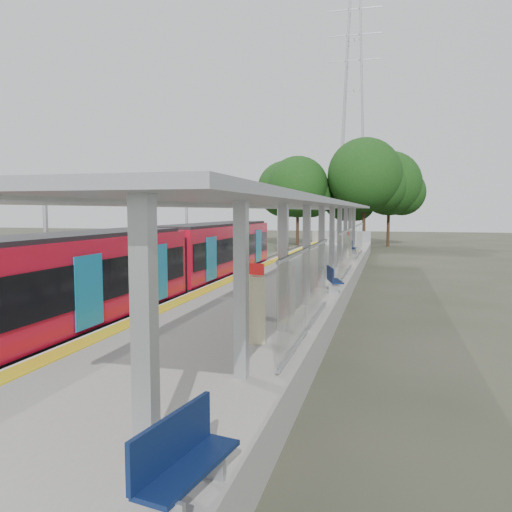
% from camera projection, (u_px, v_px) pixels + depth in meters
% --- Properties ---
extents(ground, '(200.00, 200.00, 0.00)m').
position_uv_depth(ground, '(98.00, 461.00, 8.61)').
color(ground, '#474438').
rests_on(ground, ground).
extents(trackbed, '(3.00, 70.00, 0.24)m').
position_uv_depth(trackbed, '(223.00, 283.00, 29.00)').
color(trackbed, '#59544C').
rests_on(trackbed, ground).
extents(platform, '(6.00, 50.00, 1.00)m').
position_uv_depth(platform, '(299.00, 279.00, 27.81)').
color(platform, gray).
rests_on(platform, ground).
extents(tactile_strip, '(0.60, 50.00, 0.02)m').
position_uv_depth(tactile_strip, '(255.00, 269.00, 28.41)').
color(tactile_strip, gold).
rests_on(tactile_strip, platform).
extents(end_fence, '(6.00, 0.10, 1.20)m').
position_uv_depth(end_fence, '(341.00, 237.00, 51.71)').
color(end_fence, '#9EA0A5').
rests_on(end_fence, platform).
extents(train, '(2.74, 27.60, 3.62)m').
position_uv_depth(train, '(158.00, 265.00, 20.77)').
color(train, black).
rests_on(train, ground).
extents(canopy, '(3.27, 38.00, 3.66)m').
position_uv_depth(canopy, '(320.00, 213.00, 23.39)').
color(canopy, '#9EA0A5').
rests_on(canopy, platform).
extents(pylon, '(8.00, 4.00, 38.00)m').
position_uv_depth(pylon, '(353.00, 116.00, 77.39)').
color(pylon, '#9EA0A5').
rests_on(pylon, ground).
extents(tree_cluster, '(20.02, 11.88, 12.59)m').
position_uv_depth(tree_cluster, '(341.00, 184.00, 59.35)').
color(tree_cluster, '#382316').
rests_on(tree_cluster, ground).
extents(catenary_masts, '(2.08, 48.16, 5.40)m').
position_uv_depth(catenary_masts, '(188.00, 235.00, 28.22)').
color(catenary_masts, '#9EA0A5').
rests_on(catenary_masts, ground).
extents(bench_near, '(0.73, 1.60, 1.05)m').
position_uv_depth(bench_near, '(182.00, 458.00, 5.55)').
color(bench_near, '#0F1F4D').
rests_on(bench_near, platform).
extents(bench_mid, '(0.85, 1.55, 1.01)m').
position_uv_depth(bench_mid, '(333.00, 279.00, 20.35)').
color(bench_mid, '#0F1F4D').
rests_on(bench_mid, platform).
extents(bench_far, '(0.59, 1.47, 0.98)m').
position_uv_depth(bench_far, '(352.00, 247.00, 38.34)').
color(bench_far, '#0F1F4D').
rests_on(bench_far, platform).
extents(info_pillar_near, '(0.45, 0.45, 2.00)m').
position_uv_depth(info_pillar_near, '(256.00, 309.00, 12.44)').
color(info_pillar_near, beige).
rests_on(info_pillar_near, platform).
extents(info_pillar_far, '(0.41, 0.41, 1.83)m').
position_uv_depth(info_pillar_far, '(346.00, 246.00, 35.20)').
color(info_pillar_far, beige).
rests_on(info_pillar_far, platform).
extents(litter_bin, '(0.45, 0.45, 0.83)m').
position_uv_depth(litter_bin, '(259.00, 304.00, 15.48)').
color(litter_bin, '#9EA0A5').
rests_on(litter_bin, platform).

